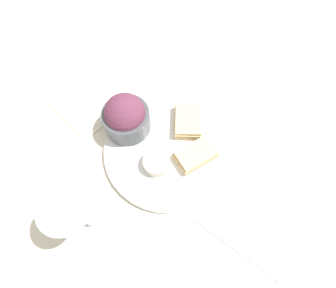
{
  "coord_description": "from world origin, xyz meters",
  "views": [
    {
      "loc": [
        -0.21,
        -0.13,
        0.55
      ],
      "look_at": [
        0.0,
        0.0,
        0.03
      ],
      "focal_mm": 28.0,
      "sensor_mm": 36.0,
      "label": 1
    }
  ],
  "objects_px": {
    "cheese_toast_far": "(196,155)",
    "fork": "(237,249)",
    "napkin": "(83,106)",
    "sauce_ramekin": "(156,162)",
    "wine_glass": "(75,214)",
    "salad_bowl": "(126,116)",
    "cheese_toast_near": "(188,121)"
  },
  "relations": [
    {
      "from": "cheese_toast_far",
      "to": "napkin",
      "type": "bearing_deg",
      "value": 93.25
    },
    {
      "from": "sauce_ramekin",
      "to": "napkin",
      "type": "distance_m",
      "value": 0.25
    },
    {
      "from": "salad_bowl",
      "to": "cheese_toast_near",
      "type": "xyz_separation_m",
      "value": [
        0.08,
        -0.12,
        -0.03
      ]
    },
    {
      "from": "salad_bowl",
      "to": "cheese_toast_far",
      "type": "xyz_separation_m",
      "value": [
        0.01,
        -0.17,
        -0.03
      ]
    },
    {
      "from": "salad_bowl",
      "to": "wine_glass",
      "type": "relative_size",
      "value": 0.64
    },
    {
      "from": "wine_glass",
      "to": "fork",
      "type": "distance_m",
      "value": 0.31
    },
    {
      "from": "salad_bowl",
      "to": "wine_glass",
      "type": "distance_m",
      "value": 0.24
    },
    {
      "from": "salad_bowl",
      "to": "cheese_toast_near",
      "type": "relative_size",
      "value": 0.99
    },
    {
      "from": "cheese_toast_far",
      "to": "napkin",
      "type": "distance_m",
      "value": 0.31
    },
    {
      "from": "salad_bowl",
      "to": "napkin",
      "type": "height_order",
      "value": "salad_bowl"
    },
    {
      "from": "cheese_toast_far",
      "to": "fork",
      "type": "relative_size",
      "value": 0.54
    },
    {
      "from": "sauce_ramekin",
      "to": "cheese_toast_far",
      "type": "distance_m",
      "value": 0.09
    },
    {
      "from": "napkin",
      "to": "fork",
      "type": "distance_m",
      "value": 0.48
    },
    {
      "from": "salad_bowl",
      "to": "sauce_ramekin",
      "type": "distance_m",
      "value": 0.12
    },
    {
      "from": "wine_glass",
      "to": "fork",
      "type": "bearing_deg",
      "value": -68.23
    },
    {
      "from": "sauce_ramekin",
      "to": "cheese_toast_far",
      "type": "bearing_deg",
      "value": -46.81
    },
    {
      "from": "cheese_toast_near",
      "to": "fork",
      "type": "distance_m",
      "value": 0.29
    },
    {
      "from": "sauce_ramekin",
      "to": "cheese_toast_near",
      "type": "xyz_separation_m",
      "value": [
        0.12,
        -0.01,
        -0.0
      ]
    },
    {
      "from": "salad_bowl",
      "to": "wine_glass",
      "type": "bearing_deg",
      "value": -164.46
    },
    {
      "from": "fork",
      "to": "wine_glass",
      "type": "bearing_deg",
      "value": 111.77
    },
    {
      "from": "cheese_toast_far",
      "to": "napkin",
      "type": "height_order",
      "value": "cheese_toast_far"
    },
    {
      "from": "fork",
      "to": "sauce_ramekin",
      "type": "bearing_deg",
      "value": 73.94
    },
    {
      "from": "napkin",
      "to": "fork",
      "type": "relative_size",
      "value": 0.96
    },
    {
      "from": "salad_bowl",
      "to": "fork",
      "type": "relative_size",
      "value": 0.55
    },
    {
      "from": "cheese_toast_far",
      "to": "fork",
      "type": "bearing_deg",
      "value": -127.79
    },
    {
      "from": "cheese_toast_near",
      "to": "napkin",
      "type": "xyz_separation_m",
      "value": [
        -0.08,
        0.25,
        -0.02
      ]
    },
    {
      "from": "napkin",
      "to": "fork",
      "type": "xyz_separation_m",
      "value": [
        -0.11,
        -0.47,
        0.0
      ]
    },
    {
      "from": "wine_glass",
      "to": "napkin",
      "type": "relative_size",
      "value": 0.9
    },
    {
      "from": "salad_bowl",
      "to": "cheese_toast_far",
      "type": "relative_size",
      "value": 1.02
    },
    {
      "from": "cheese_toast_far",
      "to": "fork",
      "type": "distance_m",
      "value": 0.2
    },
    {
      "from": "salad_bowl",
      "to": "wine_glass",
      "type": "height_order",
      "value": "wine_glass"
    },
    {
      "from": "salad_bowl",
      "to": "napkin",
      "type": "distance_m",
      "value": 0.15
    }
  ]
}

